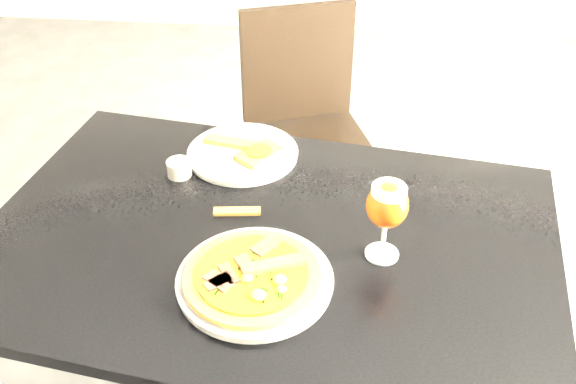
# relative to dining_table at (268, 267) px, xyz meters

# --- Properties ---
(dining_table) EXTENTS (1.30, 0.97, 0.75)m
(dining_table) POSITION_rel_dining_table_xyz_m (0.00, 0.00, 0.00)
(dining_table) COLOR black
(dining_table) RESTS_ON ground
(chair_far) EXTENTS (0.52, 0.52, 0.88)m
(chair_far) POSITION_rel_dining_table_xyz_m (0.02, 0.88, -0.17)
(chair_far) COLOR black
(chair_far) RESTS_ON ground
(plate_main) EXTENTS (0.32, 0.32, 0.02)m
(plate_main) POSITION_rel_dining_table_xyz_m (-0.00, -0.14, 0.10)
(plate_main) COLOR silver
(plate_main) RESTS_ON dining_table
(pizza) EXTENTS (0.26, 0.26, 0.03)m
(pizza) POSITION_rel_dining_table_xyz_m (-0.01, -0.15, 0.11)
(pizza) COLOR #A06C26
(pizza) RESTS_ON plate_main
(plate_second) EXTENTS (0.28, 0.28, 0.01)m
(plate_second) POSITION_rel_dining_table_xyz_m (-0.10, 0.30, 0.10)
(plate_second) COLOR silver
(plate_second) RESTS_ON dining_table
(crust_scraps) EXTENTS (0.21, 0.14, 0.02)m
(crust_scraps) POSITION_rel_dining_table_xyz_m (-0.08, 0.30, 0.11)
(crust_scraps) COLOR #A06C26
(crust_scraps) RESTS_ON plate_second
(loose_crust) EXTENTS (0.11, 0.04, 0.01)m
(loose_crust) POSITION_rel_dining_table_xyz_m (-0.07, 0.07, 0.09)
(loose_crust) COLOR #A06C26
(loose_crust) RESTS_ON dining_table
(sauce_cup) EXTENTS (0.06, 0.06, 0.04)m
(sauce_cup) POSITION_rel_dining_table_xyz_m (-0.23, 0.20, 0.11)
(sauce_cup) COLOR #BCB6A9
(sauce_cup) RESTS_ON dining_table
(beer_glass) EXTENTS (0.08, 0.08, 0.17)m
(beer_glass) POSITION_rel_dining_table_xyz_m (0.24, -0.04, 0.22)
(beer_glass) COLOR silver
(beer_glass) RESTS_ON dining_table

